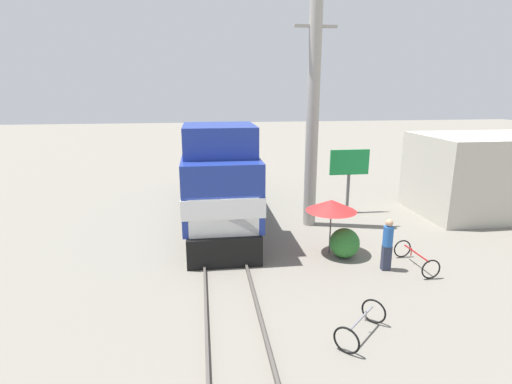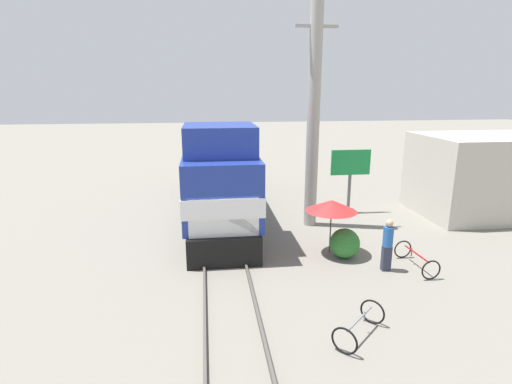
# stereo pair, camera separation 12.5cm
# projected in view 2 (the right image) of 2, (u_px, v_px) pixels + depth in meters

# --- Properties ---
(ground_plane) EXTENTS (120.00, 120.00, 0.00)m
(ground_plane) POSITION_uv_depth(u_px,v_px,m) (223.00, 252.00, 15.13)
(ground_plane) COLOR slate
(rail_near) EXTENTS (0.08, 38.31, 0.15)m
(rail_near) POSITION_uv_depth(u_px,v_px,m) (204.00, 251.00, 15.02)
(rail_near) COLOR #4C4742
(rail_near) RESTS_ON ground_plane
(rail_far) EXTENTS (0.08, 38.31, 0.15)m
(rail_far) POSITION_uv_depth(u_px,v_px,m) (242.00, 250.00, 15.20)
(rail_far) COLOR #4C4742
(rail_far) RESTS_ON ground_plane
(locomotive) EXTENTS (2.88, 12.58, 4.71)m
(locomotive) POSITION_uv_depth(u_px,v_px,m) (218.00, 177.00, 18.91)
(locomotive) COLOR black
(locomotive) RESTS_ON ground_plane
(utility_pole) EXTENTS (1.80, 0.54, 9.63)m
(utility_pole) POSITION_uv_depth(u_px,v_px,m) (313.00, 117.00, 17.05)
(utility_pole) COLOR #9E998E
(utility_pole) RESTS_ON ground_plane
(vendor_umbrella) EXTENTS (1.87, 1.87, 2.08)m
(vendor_umbrella) POSITION_uv_depth(u_px,v_px,m) (332.00, 206.00, 14.59)
(vendor_umbrella) COLOR #4C4C4C
(vendor_umbrella) RESTS_ON ground_plane
(billboard_sign) EXTENTS (1.97, 0.12, 3.15)m
(billboard_sign) POSITION_uv_depth(u_px,v_px,m) (351.00, 166.00, 19.49)
(billboard_sign) COLOR #595959
(billboard_sign) RESTS_ON ground_plane
(shrub_cluster) EXTENTS (1.09, 1.09, 1.09)m
(shrub_cluster) POSITION_uv_depth(u_px,v_px,m) (345.00, 243.00, 14.56)
(shrub_cluster) COLOR #2D722D
(shrub_cluster) RESTS_ON ground_plane
(person_bystander) EXTENTS (0.34, 0.34, 1.82)m
(person_bystander) POSITION_uv_depth(u_px,v_px,m) (388.00, 243.00, 13.41)
(person_bystander) COLOR #2D3347
(person_bystander) RESTS_ON ground_plane
(bicycle) EXTENTS (0.75, 1.83, 0.67)m
(bicycle) POSITION_uv_depth(u_px,v_px,m) (416.00, 259.00, 13.73)
(bicycle) COLOR black
(bicycle) RESTS_ON ground_plane
(bicycle_spare) EXTENTS (1.66, 1.63, 0.68)m
(bicycle_spare) POSITION_uv_depth(u_px,v_px,m) (359.00, 325.00, 9.87)
(bicycle_spare) COLOR black
(bicycle_spare) RESTS_ON ground_plane
(building_block_distant) EXTENTS (7.53, 4.47, 3.87)m
(building_block_distant) POSITION_uv_depth(u_px,v_px,m) (497.00, 175.00, 19.50)
(building_block_distant) COLOR #B7B2A3
(building_block_distant) RESTS_ON ground_plane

